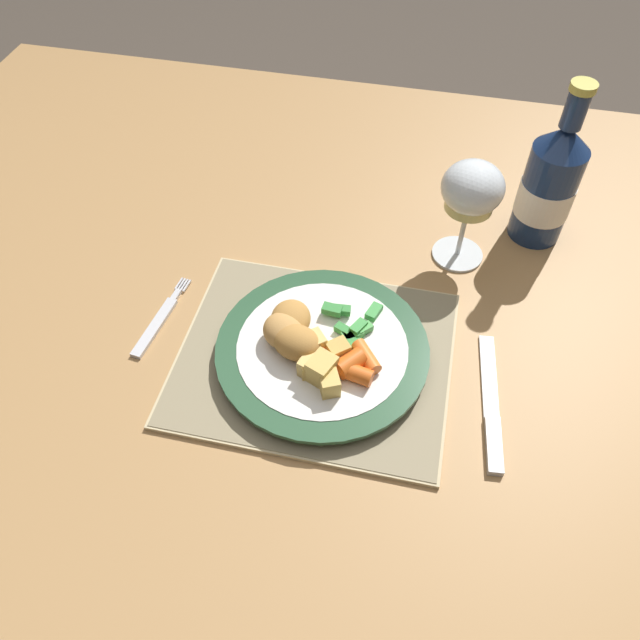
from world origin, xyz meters
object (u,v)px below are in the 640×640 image
(table_knife, at_px, (491,413))
(bottle, at_px, (549,184))
(fork, at_px, (159,322))
(wine_glass, at_px, (472,192))
(dining_table, at_px, (328,325))
(dinner_plate, at_px, (322,351))

(table_knife, bearing_deg, bottle, 81.94)
(fork, distance_m, wine_glass, 0.44)
(fork, bearing_deg, dining_table, 26.50)
(fork, xyz_separation_m, table_knife, (0.43, -0.05, 0.00))
(fork, bearing_deg, table_knife, -6.16)
(table_knife, distance_m, bottle, 0.34)
(dining_table, bearing_deg, dinner_plate, -81.90)
(fork, distance_m, bottle, 0.56)
(table_knife, bearing_deg, dining_table, 146.57)
(dining_table, xyz_separation_m, fork, (-0.20, -0.10, 0.07))
(dining_table, relative_size, wine_glass, 9.90)
(bottle, bearing_deg, dining_table, -146.27)
(dinner_plate, xyz_separation_m, wine_glass, (0.15, 0.22, 0.10))
(dining_table, xyz_separation_m, wine_glass, (0.16, 0.11, 0.18))
(wine_glass, distance_m, bottle, 0.13)
(dinner_plate, distance_m, bottle, 0.39)
(table_knife, relative_size, bottle, 0.81)
(dinner_plate, distance_m, table_knife, 0.21)
(dining_table, bearing_deg, bottle, 33.73)
(wine_glass, height_order, bottle, bottle)
(fork, height_order, wine_glass, wine_glass)
(dinner_plate, xyz_separation_m, bottle, (0.25, 0.29, 0.07))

